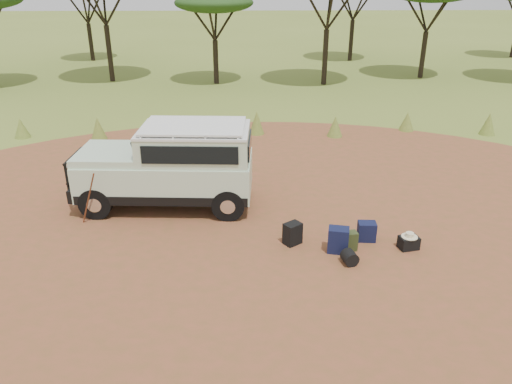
{
  "coord_description": "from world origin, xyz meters",
  "views": [
    {
      "loc": [
        -0.53,
        -9.96,
        5.97
      ],
      "look_at": [
        -0.24,
        1.04,
        1.0
      ],
      "focal_mm": 35.0,
      "sensor_mm": 36.0,
      "label": 1
    }
  ],
  "objects_px": {
    "backpack_olive": "(349,241)",
    "duffel_navy": "(367,231)",
    "backpack_navy": "(338,240)",
    "hard_case": "(409,243)",
    "walking_staff": "(88,199)",
    "safari_vehicle": "(172,168)",
    "backpack_black": "(293,234)"
  },
  "relations": [
    {
      "from": "backpack_olive",
      "to": "walking_staff",
      "type": "bearing_deg",
      "value": 157.88
    },
    {
      "from": "hard_case",
      "to": "backpack_olive",
      "type": "bearing_deg",
      "value": 168.56
    },
    {
      "from": "safari_vehicle",
      "to": "duffel_navy",
      "type": "relative_size",
      "value": 10.29
    },
    {
      "from": "walking_staff",
      "to": "backpack_olive",
      "type": "distance_m",
      "value": 6.45
    },
    {
      "from": "safari_vehicle",
      "to": "walking_staff",
      "type": "distance_m",
      "value": 2.26
    },
    {
      "from": "safari_vehicle",
      "to": "walking_staff",
      "type": "bearing_deg",
      "value": -147.5
    },
    {
      "from": "backpack_navy",
      "to": "backpack_olive",
      "type": "xyz_separation_m",
      "value": [
        0.28,
        0.07,
        -0.07
      ]
    },
    {
      "from": "backpack_navy",
      "to": "hard_case",
      "type": "height_order",
      "value": "backpack_navy"
    },
    {
      "from": "backpack_black",
      "to": "duffel_navy",
      "type": "bearing_deg",
      "value": -31.87
    },
    {
      "from": "safari_vehicle",
      "to": "hard_case",
      "type": "xyz_separation_m",
      "value": [
        5.72,
        -2.48,
        -0.95
      ]
    },
    {
      "from": "backpack_navy",
      "to": "backpack_olive",
      "type": "relative_size",
      "value": 1.31
    },
    {
      "from": "walking_staff",
      "to": "duffel_navy",
      "type": "xyz_separation_m",
      "value": [
        6.77,
        -0.96,
        -0.5
      ]
    },
    {
      "from": "safari_vehicle",
      "to": "backpack_black",
      "type": "height_order",
      "value": "safari_vehicle"
    },
    {
      "from": "backpack_black",
      "to": "duffel_navy",
      "type": "xyz_separation_m",
      "value": [
        1.78,
        0.12,
        -0.03
      ]
    },
    {
      "from": "backpack_navy",
      "to": "duffel_navy",
      "type": "xyz_separation_m",
      "value": [
        0.78,
        0.51,
        -0.07
      ]
    },
    {
      "from": "hard_case",
      "to": "walking_staff",
      "type": "bearing_deg",
      "value": 157.48
    },
    {
      "from": "hard_case",
      "to": "backpack_navy",
      "type": "bearing_deg",
      "value": 170.9
    },
    {
      "from": "backpack_black",
      "to": "duffel_navy",
      "type": "distance_m",
      "value": 1.79
    },
    {
      "from": "walking_staff",
      "to": "backpack_black",
      "type": "xyz_separation_m",
      "value": [
        4.99,
        -1.08,
        -0.46
      ]
    },
    {
      "from": "backpack_olive",
      "to": "duffel_navy",
      "type": "height_order",
      "value": "duffel_navy"
    },
    {
      "from": "duffel_navy",
      "to": "safari_vehicle",
      "type": "bearing_deg",
      "value": 160.51
    },
    {
      "from": "backpack_navy",
      "to": "backpack_olive",
      "type": "height_order",
      "value": "backpack_navy"
    },
    {
      "from": "walking_staff",
      "to": "duffel_navy",
      "type": "height_order",
      "value": "walking_staff"
    },
    {
      "from": "backpack_olive",
      "to": "hard_case",
      "type": "height_order",
      "value": "backpack_olive"
    },
    {
      "from": "safari_vehicle",
      "to": "walking_staff",
      "type": "height_order",
      "value": "safari_vehicle"
    },
    {
      "from": "walking_staff",
      "to": "backpack_olive",
      "type": "bearing_deg",
      "value": -76.07
    },
    {
      "from": "duffel_navy",
      "to": "backpack_olive",
      "type": "bearing_deg",
      "value": -135.13
    },
    {
      "from": "backpack_black",
      "to": "safari_vehicle",
      "type": "bearing_deg",
      "value": 108.7
    },
    {
      "from": "backpack_black",
      "to": "backpack_olive",
      "type": "xyz_separation_m",
      "value": [
        1.28,
        -0.32,
        -0.04
      ]
    },
    {
      "from": "walking_staff",
      "to": "backpack_olive",
      "type": "height_order",
      "value": "walking_staff"
    },
    {
      "from": "backpack_navy",
      "to": "walking_staff",
      "type": "bearing_deg",
      "value": 178.48
    },
    {
      "from": "backpack_navy",
      "to": "safari_vehicle",
      "type": "bearing_deg",
      "value": 159.93
    }
  ]
}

